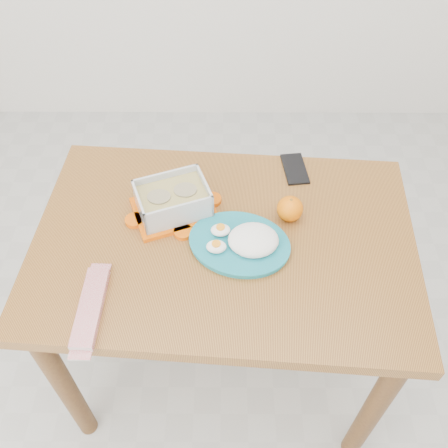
{
  "coord_description": "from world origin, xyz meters",
  "views": [
    {
      "loc": [
        0.01,
        -0.63,
        1.8
      ],
      "look_at": [
        0.01,
        0.21,
        0.81
      ],
      "focal_mm": 40.0,
      "sensor_mm": 36.0,
      "label": 1
    }
  ],
  "objects_px": {
    "dining_table": "(224,264)",
    "food_container": "(173,200)",
    "rice_plate": "(244,241)",
    "orange_fruit": "(290,209)",
    "smartphone": "(295,169)"
  },
  "relations": [
    {
      "from": "dining_table",
      "to": "smartphone",
      "type": "height_order",
      "value": "smartphone"
    },
    {
      "from": "food_container",
      "to": "rice_plate",
      "type": "relative_size",
      "value": 0.79
    },
    {
      "from": "rice_plate",
      "to": "smartphone",
      "type": "height_order",
      "value": "rice_plate"
    },
    {
      "from": "food_container",
      "to": "orange_fruit",
      "type": "relative_size",
      "value": 3.64
    },
    {
      "from": "orange_fruit",
      "to": "smartphone",
      "type": "relative_size",
      "value": 0.55
    },
    {
      "from": "dining_table",
      "to": "food_container",
      "type": "bearing_deg",
      "value": 149.62
    },
    {
      "from": "dining_table",
      "to": "food_container",
      "type": "distance_m",
      "value": 0.24
    },
    {
      "from": "dining_table",
      "to": "orange_fruit",
      "type": "bearing_deg",
      "value": 26.97
    },
    {
      "from": "dining_table",
      "to": "food_container",
      "type": "height_order",
      "value": "food_container"
    },
    {
      "from": "dining_table",
      "to": "orange_fruit",
      "type": "relative_size",
      "value": 14.93
    },
    {
      "from": "rice_plate",
      "to": "smartphone",
      "type": "distance_m",
      "value": 0.34
    },
    {
      "from": "orange_fruit",
      "to": "rice_plate",
      "type": "bearing_deg",
      "value": -141.04
    },
    {
      "from": "dining_table",
      "to": "smartphone",
      "type": "bearing_deg",
      "value": 55.55
    },
    {
      "from": "rice_plate",
      "to": "food_container",
      "type": "bearing_deg",
      "value": 163.19
    },
    {
      "from": "food_container",
      "to": "dining_table",
      "type": "bearing_deg",
      "value": -54.96
    }
  ]
}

